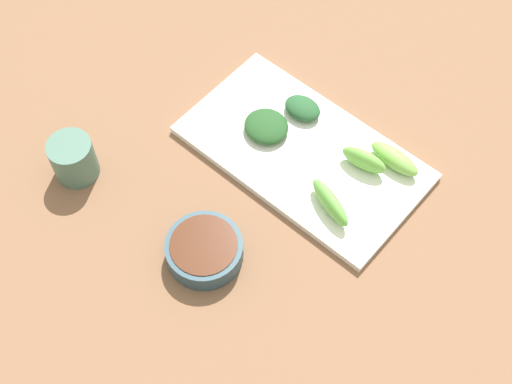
{
  "coord_description": "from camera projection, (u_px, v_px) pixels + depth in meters",
  "views": [
    {
      "loc": [
        -0.4,
        -0.29,
        0.84
      ],
      "look_at": [
        -0.04,
        0.02,
        0.05
      ],
      "focal_mm": 48.76,
      "sensor_mm": 36.0,
      "label": 1
    }
  ],
  "objects": [
    {
      "name": "tabletop",
      "position": [
        285.0,
        195.0,
        0.97
      ],
      "size": [
        2.1,
        2.1,
        0.02
      ],
      "primitive_type": "cube",
      "color": "brown",
      "rests_on": "ground"
    },
    {
      "name": "sauce_bowl",
      "position": [
        204.0,
        250.0,
        0.89
      ],
      "size": [
        0.1,
        0.1,
        0.03
      ],
      "color": "#2E4A59",
      "rests_on": "tabletop"
    },
    {
      "name": "serving_plate",
      "position": [
        303.0,
        153.0,
        0.98
      ],
      "size": [
        0.19,
        0.34,
        0.01
      ],
      "primitive_type": "cube",
      "color": "white",
      "rests_on": "tabletop"
    },
    {
      "name": "broccoli_stalk_0",
      "position": [
        395.0,
        159.0,
        0.96
      ],
      "size": [
        0.03,
        0.08,
        0.02
      ],
      "primitive_type": "ellipsoid",
      "rotation": [
        0.0,
        0.0,
        -0.03
      ],
      "color": "#78B74E",
      "rests_on": "serving_plate"
    },
    {
      "name": "broccoli_leafy_1",
      "position": [
        303.0,
        108.0,
        1.01
      ],
      "size": [
        0.05,
        0.06,
        0.02
      ],
      "primitive_type": "ellipsoid",
      "rotation": [
        0.0,
        0.0,
        0.07
      ],
      "color": "#25562E",
      "rests_on": "serving_plate"
    },
    {
      "name": "broccoli_stalk_2",
      "position": [
        330.0,
        202.0,
        0.92
      ],
      "size": [
        0.05,
        0.08,
        0.03
      ],
      "primitive_type": "ellipsoid",
      "rotation": [
        0.0,
        0.0,
        -0.34
      ],
      "color": "#66BA4A",
      "rests_on": "serving_plate"
    },
    {
      "name": "broccoli_stalk_3",
      "position": [
        364.0,
        160.0,
        0.95
      ],
      "size": [
        0.03,
        0.07,
        0.03
      ],
      "primitive_type": "ellipsoid",
      "rotation": [
        0.0,
        0.0,
        0.16
      ],
      "color": "#6CB647",
      "rests_on": "serving_plate"
    },
    {
      "name": "broccoli_leafy_4",
      "position": [
        266.0,
        126.0,
        0.99
      ],
      "size": [
        0.07,
        0.07,
        0.02
      ],
      "primitive_type": "ellipsoid",
      "rotation": [
        0.0,
        0.0,
        -0.07
      ],
      "color": "#234E24",
      "rests_on": "serving_plate"
    },
    {
      "name": "tea_cup",
      "position": [
        73.0,
        159.0,
        0.95
      ],
      "size": [
        0.06,
        0.06,
        0.06
      ],
      "primitive_type": "cylinder",
      "color": "#4C7264",
      "rests_on": "tabletop"
    }
  ]
}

